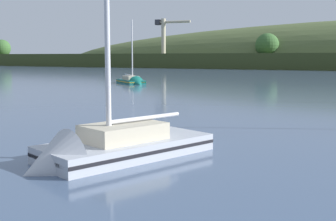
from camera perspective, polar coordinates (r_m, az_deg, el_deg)
dockside_crane at (r=178.59m, az=-0.50°, el=8.88°), size 15.04×4.46×20.04m
sailboat_near_mooring at (r=73.85m, az=-4.71°, el=3.68°), size 8.27×7.11×12.28m
sailboat_outer_reach at (r=19.63m, az=-8.21°, el=-6.04°), size 6.06×9.82×13.95m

